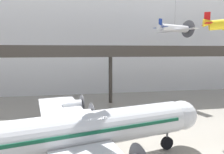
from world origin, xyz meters
TOP-DOWN VIEW (x-y plane):
  - hangar_back_wall at (0.00, 35.14)m, footprint 140.00×3.00m
  - mezzanine_walkway at (0.00, 24.28)m, footprint 110.00×3.20m
  - airliner_silver_main at (-7.12, 3.99)m, footprint 26.68×30.76m
  - suspended_plane_white_twin at (12.47, 24.92)m, footprint 8.16×9.68m

SIDE VIEW (x-z plane):
  - airliner_silver_main at x=-7.12m, z-range -1.27..7.91m
  - mezzanine_walkway at x=0.00m, z-range 3.74..14.59m
  - hangar_back_wall at x=0.00m, z-range 0.00..26.94m
  - suspended_plane_white_twin at x=12.47m, z-range 8.93..19.48m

